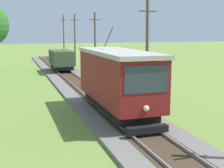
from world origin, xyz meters
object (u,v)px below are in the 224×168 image
object	(u,v)px
utility_pole_distant	(75,38)
utility_pole_mid	(147,47)
gravel_pile	(91,65)
utility_pole_far	(95,41)
red_tram	(117,79)
freight_car	(62,60)
utility_pole_horizon	(64,35)

from	to	relation	value
utility_pole_distant	utility_pole_mid	bearing A→B (deg)	-90.00
utility_pole_distant	gravel_pile	size ratio (longest dim) A/B	3.29
utility_pole_mid	utility_pole_far	distance (m)	15.34
utility_pole_distant	red_tram	bearing A→B (deg)	-97.21
gravel_pile	utility_pole_far	bearing A→B (deg)	-91.75
red_tram	utility_pole_mid	bearing A→B (deg)	51.03
red_tram	utility_pole_far	bearing A→B (deg)	78.44
utility_pole_mid	gravel_pile	size ratio (longest dim) A/B	3.13
utility_pole_mid	utility_pole_far	xyz separation A→B (m)	(0.00, 15.34, -0.04)
freight_car	gravel_pile	bearing A→B (deg)	33.24
utility_pole_far	gravel_pile	bearing A→B (deg)	88.25
red_tram	freight_car	bearing A→B (deg)	90.01
red_tram	gravel_pile	distance (m)	23.68
red_tram	gravel_pile	world-z (taller)	red_tram
freight_car	utility_pole_horizon	distance (m)	24.34
utility_pole_far	gravel_pile	size ratio (longest dim) A/B	3.09
red_tram	freight_car	world-z (taller)	red_tram
utility_pole_far	utility_pole_distant	size ratio (longest dim) A/B	0.94
utility_pole_far	utility_pole_horizon	world-z (taller)	utility_pole_horizon
utility_pole_far	utility_pole_distant	bearing A→B (deg)	90.00
freight_car	utility_pole_far	bearing A→B (deg)	1.62
red_tram	utility_pole_distant	world-z (taller)	utility_pole_distant
red_tram	utility_pole_mid	size ratio (longest dim) A/B	1.18
red_tram	utility_pole_horizon	bearing A→B (deg)	84.58
utility_pole_distant	gravel_pile	bearing A→B (deg)	-89.53
utility_pole_horizon	gravel_pile	distance (m)	21.35
red_tram	utility_pole_distant	size ratio (longest dim) A/B	1.12
freight_car	utility_pole_mid	bearing A→B (deg)	-74.56
utility_pole_distant	gravel_pile	world-z (taller)	utility_pole_distant
utility_pole_mid	utility_pole_horizon	xyz separation A→B (m)	(0.00, 39.06, 0.41)
utility_pole_far	red_tram	bearing A→B (deg)	-101.56
freight_car	utility_pole_mid	distance (m)	15.94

